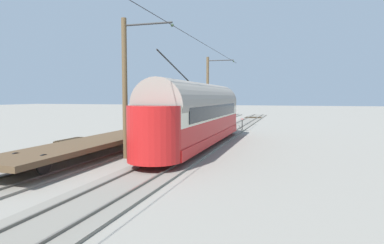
% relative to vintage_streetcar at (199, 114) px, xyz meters
% --- Properties ---
extents(ground_plane, '(220.00, 220.00, 0.00)m').
position_rel_vintage_streetcar_xyz_m(ground_plane, '(2.25, -1.19, -2.26)').
color(ground_plane, gray).
extents(track_streetcar_siding, '(2.80, 80.00, 0.18)m').
position_rel_vintage_streetcar_xyz_m(track_streetcar_siding, '(-0.00, -1.51, -2.21)').
color(track_streetcar_siding, slate).
rests_on(track_streetcar_siding, ground).
extents(track_adjacent_siding, '(2.80, 80.00, 0.18)m').
position_rel_vintage_streetcar_xyz_m(track_adjacent_siding, '(4.50, -1.51, -2.21)').
color(track_adjacent_siding, slate).
rests_on(track_adjacent_siding, ground).
extents(vintage_streetcar, '(2.65, 17.32, 5.40)m').
position_rel_vintage_streetcar_xyz_m(vintage_streetcar, '(0.00, 0.00, 0.00)').
color(vintage_streetcar, red).
rests_on(vintage_streetcar, ground).
extents(flatcar_adjacent, '(2.80, 14.47, 1.60)m').
position_rel_vintage_streetcar_xyz_m(flatcar_adjacent, '(4.50, 4.92, -1.40)').
color(flatcar_adjacent, brown).
rests_on(flatcar_adjacent, ground).
extents(catenary_pole_foreground, '(2.97, 0.28, 7.58)m').
position_rel_vintage_streetcar_xyz_m(catenary_pole_foreground, '(2.68, -13.26, 1.70)').
color(catenary_pole_foreground, brown).
rests_on(catenary_pole_foreground, ground).
extents(catenary_pole_mid_near, '(2.97, 0.28, 7.58)m').
position_rel_vintage_streetcar_xyz_m(catenary_pole_mid_near, '(2.68, 5.03, 1.70)').
color(catenary_pole_mid_near, brown).
rests_on(catenary_pole_mid_near, ground).
extents(switch_stand, '(0.50, 0.30, 1.24)m').
position_rel_vintage_streetcar_xyz_m(switch_stand, '(-1.27, -11.10, -1.56)').
color(switch_stand, black).
rests_on(switch_stand, ground).
extents(spare_tie_stack, '(2.40, 2.40, 0.54)m').
position_rel_vintage_streetcar_xyz_m(spare_tie_stack, '(8.23, 2.34, -1.99)').
color(spare_tie_stack, '#2D2316').
rests_on(spare_tie_stack, ground).
extents(track_end_bumper, '(1.80, 0.60, 0.80)m').
position_rel_vintage_streetcar_xyz_m(track_end_bumper, '(4.50, -12.38, -1.86)').
color(track_end_bumper, '#B2A519').
rests_on(track_end_bumper, ground).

